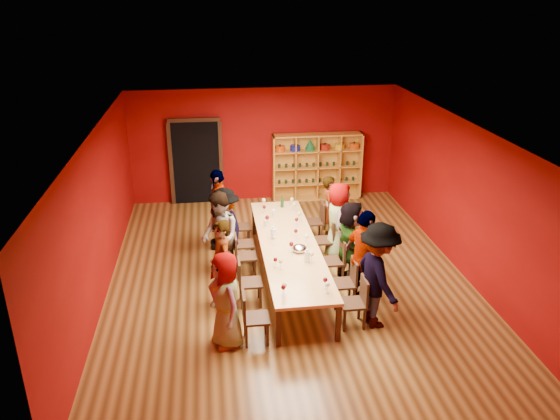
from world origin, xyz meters
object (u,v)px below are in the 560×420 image
Objects in this scene: chair_person_left_0 at (251,315)px; wine_bottle at (282,203)px; shelving_unit at (317,163)px; person_left_2 at (220,237)px; person_right_1 at (365,259)px; chair_person_right_3 at (326,237)px; person_left_4 at (219,209)px; person_right_0 at (378,276)px; person_left_1 at (221,265)px; chair_person_right_1 at (348,280)px; person_right_3 at (338,221)px; chair_person_right_0 at (357,300)px; chair_person_left_1 at (246,280)px; person_left_3 at (225,227)px; chair_person_left_2 at (242,254)px; chair_person_left_4 at (237,225)px; person_right_2 at (350,242)px; chair_person_left_3 at (240,242)px; chair_person_right_4 at (317,219)px; person_left_0 at (226,300)px; person_right_4 at (329,208)px; tasting_table at (289,246)px.

wine_bottle is at bearing 75.05° from chair_person_left_0.
shelving_unit reaches higher than person_left_2.
chair_person_right_3 is (-0.29, 1.81, -0.41)m from person_right_1.
person_right_0 is at bearing 35.57° from person_left_4.
person_left_1 reaches higher than chair_person_right_1.
chair_person_left_0 is 0.53× the size of person_right_3.
chair_person_right_0 is 2.52m from person_right_3.
chair_person_left_1 is 1.66m from person_left_3.
chair_person_left_2 is 1.44m from chair_person_left_4.
chair_person_left_0 is at bearing -90.00° from chair_person_left_1.
shelving_unit is at bearing 82.30° from chair_person_right_3.
chair_person_left_2 is at bearing 37.73° from person_right_0.
chair_person_left_0 is at bearing 121.01° from person_right_2.
chair_person_right_4 is (1.82, 0.94, 0.00)m from chair_person_left_3.
shelving_unit is at bearing 69.92° from chair_person_left_0.
person_left_0 is 1.82× the size of chair_person_right_1.
chair_person_left_4 is at bearing 90.00° from chair_person_left_1.
person_left_2 is 2.33m from chair_person_right_3.
person_left_2 is at bearing -180.00° from chair_person_left_2.
person_right_4 is at bearing -20.02° from person_right_1.
wine_bottle reaches higher than chair_person_left_1.
chair_person_left_4 is at bearing 90.00° from chair_person_left_0.
tasting_table is 2.69× the size of person_left_1.
chair_person_left_2 is 1.00× the size of chair_person_left_3.
chair_person_right_0 is 1.59m from person_right_2.
person_left_1 is 0.99× the size of person_right_3.
chair_person_right_4 is at bearing 90.00° from chair_person_right_3.
person_left_4 is (-0.39, 0.00, 0.40)m from chair_person_left_4.
wine_bottle is at bearing 91.50° from person_right_4.
person_left_1 is 2.48m from person_left_4.
chair_person_right_3 is at bearing 87.48° from person_left_2.
person_left_2 reaches higher than chair_person_right_3.
person_right_1 reaches higher than chair_person_left_2.
person_right_4 is (2.09, 2.55, 0.26)m from chair_person_left_1.
chair_person_right_1 is (2.21, -2.73, -0.40)m from person_left_4.
person_right_4 is at bearing 84.55° from chair_person_right_1.
chair_person_right_1 is (-0.33, 0.67, -0.44)m from person_right_0.
chair_person_right_0 is 3.08× the size of wine_bottle.
chair_person_left_1 is at bearing -110.75° from wine_bottle.
chair_person_left_0 is 0.49× the size of person_right_1.
chair_person_right_4 is (-0.49, -2.61, -0.49)m from shelving_unit.
chair_person_left_3 is at bearing 152.07° from person_left_1.
wine_bottle is at bearing 86.10° from tasting_table.
person_left_3 is at bearing 117.23° from chair_person_left_2.
shelving_unit is 1.43× the size of person_left_3.
person_left_0 reaches higher than person_right_4.
person_left_3 is 2.33m from chair_person_right_4.
chair_person_right_1 is at bearing -95.14° from shelving_unit.
person_right_4 is at bearing 85.60° from chair_person_right_0.
chair_person_right_1 is at bearing -35.37° from chair_person_left_2.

